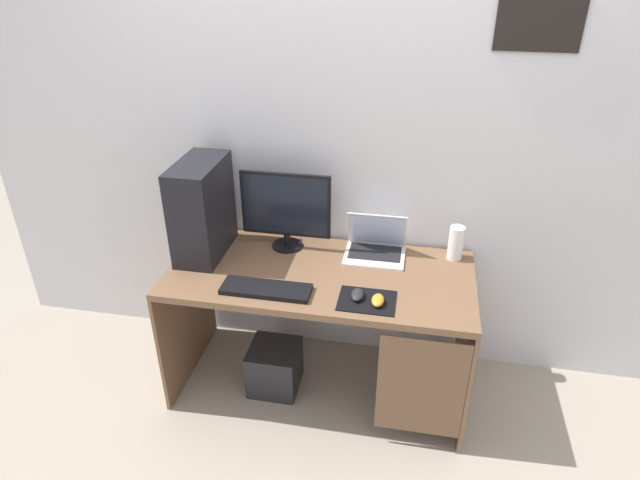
{
  "coord_description": "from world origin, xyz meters",
  "views": [
    {
      "loc": [
        0.43,
        -2.23,
        2.17
      ],
      "look_at": [
        0.0,
        0.0,
        0.91
      ],
      "focal_mm": 30.51,
      "sensor_mm": 36.0,
      "label": 1
    }
  ],
  "objects_px": {
    "pc_tower": "(202,209)",
    "subwoofer": "(275,367)",
    "laptop": "(375,246)",
    "speaker": "(456,243)",
    "mouse_left": "(357,295)",
    "mouse_right": "(378,300)",
    "keyboard": "(266,289)",
    "monitor": "(286,209)"
  },
  "relations": [
    {
      "from": "pc_tower",
      "to": "monitor",
      "type": "bearing_deg",
      "value": 16.73
    },
    {
      "from": "mouse_left",
      "to": "mouse_right",
      "type": "xyz_separation_m",
      "value": [
        0.09,
        -0.02,
        0.0
      ]
    },
    {
      "from": "pc_tower",
      "to": "mouse_right",
      "type": "bearing_deg",
      "value": -18.29
    },
    {
      "from": "laptop",
      "to": "subwoofer",
      "type": "bearing_deg",
      "value": -149.39
    },
    {
      "from": "pc_tower",
      "to": "keyboard",
      "type": "height_order",
      "value": "pc_tower"
    },
    {
      "from": "mouse_left",
      "to": "mouse_right",
      "type": "bearing_deg",
      "value": -14.74
    },
    {
      "from": "pc_tower",
      "to": "mouse_left",
      "type": "distance_m",
      "value": 0.91
    },
    {
      "from": "pc_tower",
      "to": "mouse_right",
      "type": "xyz_separation_m",
      "value": [
        0.93,
        -0.31,
        -0.23
      ]
    },
    {
      "from": "pc_tower",
      "to": "speaker",
      "type": "xyz_separation_m",
      "value": [
        1.27,
        0.17,
        -0.16
      ]
    },
    {
      "from": "monitor",
      "to": "keyboard",
      "type": "relative_size",
      "value": 1.12
    },
    {
      "from": "keyboard",
      "to": "mouse_right",
      "type": "bearing_deg",
      "value": -0.55
    },
    {
      "from": "laptop",
      "to": "mouse_left",
      "type": "bearing_deg",
      "value": -95.29
    },
    {
      "from": "laptop",
      "to": "subwoofer",
      "type": "relative_size",
      "value": 1.17
    },
    {
      "from": "mouse_right",
      "to": "subwoofer",
      "type": "height_order",
      "value": "mouse_right"
    },
    {
      "from": "keyboard",
      "to": "subwoofer",
      "type": "distance_m",
      "value": 0.63
    },
    {
      "from": "keyboard",
      "to": "mouse_left",
      "type": "xyz_separation_m",
      "value": [
        0.43,
        0.02,
        0.01
      ]
    },
    {
      "from": "monitor",
      "to": "mouse_left",
      "type": "relative_size",
      "value": 4.88
    },
    {
      "from": "mouse_right",
      "to": "subwoofer",
      "type": "bearing_deg",
      "value": 164.11
    },
    {
      "from": "pc_tower",
      "to": "laptop",
      "type": "bearing_deg",
      "value": 8.95
    },
    {
      "from": "pc_tower",
      "to": "subwoofer",
      "type": "relative_size",
      "value": 1.89
    },
    {
      "from": "speaker",
      "to": "subwoofer",
      "type": "relative_size",
      "value": 0.68
    },
    {
      "from": "pc_tower",
      "to": "mouse_right",
      "type": "height_order",
      "value": "pc_tower"
    },
    {
      "from": "keyboard",
      "to": "laptop",
      "type": "bearing_deg",
      "value": 43.43
    },
    {
      "from": "monitor",
      "to": "speaker",
      "type": "height_order",
      "value": "monitor"
    },
    {
      "from": "mouse_right",
      "to": "laptop",
      "type": "bearing_deg",
      "value": 97.22
    },
    {
      "from": "pc_tower",
      "to": "speaker",
      "type": "bearing_deg",
      "value": 7.64
    },
    {
      "from": "keyboard",
      "to": "monitor",
      "type": "bearing_deg",
      "value": 90.59
    },
    {
      "from": "keyboard",
      "to": "subwoofer",
      "type": "bearing_deg",
      "value": 99.31
    },
    {
      "from": "mouse_left",
      "to": "subwoofer",
      "type": "bearing_deg",
      "value": 163.86
    },
    {
      "from": "laptop",
      "to": "pc_tower",
      "type": "bearing_deg",
      "value": -171.05
    },
    {
      "from": "laptop",
      "to": "speaker",
      "type": "relative_size",
      "value": 1.72
    },
    {
      "from": "mouse_left",
      "to": "subwoofer",
      "type": "height_order",
      "value": "mouse_left"
    },
    {
      "from": "speaker",
      "to": "mouse_left",
      "type": "height_order",
      "value": "speaker"
    },
    {
      "from": "pc_tower",
      "to": "subwoofer",
      "type": "bearing_deg",
      "value": -21.59
    },
    {
      "from": "speaker",
      "to": "subwoofer",
      "type": "xyz_separation_m",
      "value": [
        -0.89,
        -0.32,
        -0.69
      ]
    },
    {
      "from": "monitor",
      "to": "speaker",
      "type": "distance_m",
      "value": 0.88
    },
    {
      "from": "keyboard",
      "to": "mouse_left",
      "type": "height_order",
      "value": "mouse_left"
    },
    {
      "from": "pc_tower",
      "to": "monitor",
      "type": "relative_size",
      "value": 1.06
    },
    {
      "from": "subwoofer",
      "to": "keyboard",
      "type": "bearing_deg",
      "value": -80.69
    },
    {
      "from": "speaker",
      "to": "mouse_left",
      "type": "relative_size",
      "value": 1.87
    },
    {
      "from": "mouse_right",
      "to": "keyboard",
      "type": "bearing_deg",
      "value": 179.45
    },
    {
      "from": "laptop",
      "to": "subwoofer",
      "type": "xyz_separation_m",
      "value": [
        -0.49,
        -0.29,
        -0.65
      ]
    }
  ]
}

